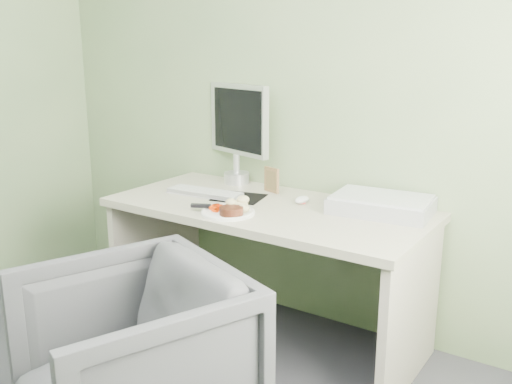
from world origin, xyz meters
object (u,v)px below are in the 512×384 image
Objects in this scene: scanner at (381,205)px; monitor at (238,128)px; desk_chair at (133,362)px; plate at (228,213)px; desk at (267,240)px.

monitor is at bearing 166.69° from scanner.
desk_chair is (0.43, -1.29, -0.69)m from monitor.
plate is at bearing 119.63° from desk_chair.
desk is 6.29× the size of plate.
scanner is 0.97m from monitor.
monitor reaches higher than scanner.
monitor is (-0.92, 0.12, 0.28)m from scanner.
scanner reaches higher than plate.
monitor is at bearing 120.94° from plate.
plate is 0.73m from scanner.
desk is at bearing -165.34° from scanner.
desk is 0.31m from plate.
desk is at bearing 113.45° from desk_chair.
desk is 0.71m from monitor.
monitor is 1.52m from desk_chair.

